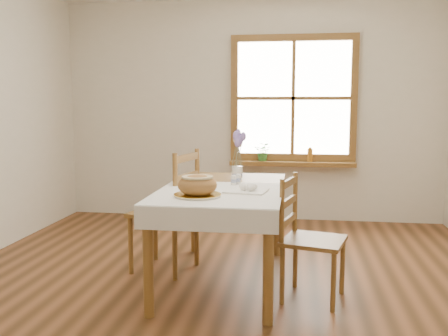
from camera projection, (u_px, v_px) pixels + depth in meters
The scene contains 18 objects.
ground at pixel (218, 295), 3.66m from camera, with size 5.00×5.00×0.00m, color brown.
room_walls at pixel (218, 58), 3.44m from camera, with size 4.60×5.10×2.65m.
window at pixel (293, 98), 5.82m from camera, with size 1.46×0.08×1.46m.
window_sill at pixel (292, 163), 5.86m from camera, with size 1.46×0.20×0.05m.
dining_table at pixel (224, 198), 3.87m from camera, with size 0.90×1.60×0.75m.
table_linen at pixel (218, 194), 3.56m from camera, with size 0.91×0.99×0.01m, color white.
chair_left at pixel (164, 210), 4.16m from camera, with size 0.47×0.50×1.02m, color brown, non-canonical shape.
chair_right at pixel (314, 239), 3.53m from camera, with size 0.41×0.43×0.89m, color brown, non-canonical shape.
bread_plate at pixel (197, 195), 3.42m from camera, with size 0.32×0.32×0.02m, color silver.
bread_loaf at pixel (197, 183), 3.41m from camera, with size 0.27×0.27×0.15m, color #A4753A.
egg_napkin at pixel (246, 191), 3.60m from camera, with size 0.29×0.25×0.01m, color white.
eggs at pixel (246, 187), 3.60m from camera, with size 0.22×0.20×0.05m, color white, non-canonical shape.
salt_shaker at pixel (234, 180), 3.89m from camera, with size 0.04×0.04×0.08m, color silver.
pepper_shaker at pixel (238, 179), 3.94m from camera, with size 0.04×0.04×0.08m, color silver.
flower_vase at pixel (237, 173), 4.25m from camera, with size 0.09×0.09×0.10m, color silver.
lavender_bouquet at pixel (237, 149), 4.23m from camera, with size 0.16×0.16×0.31m, color #715BA1, non-canonical shape.
potted_plant at pixel (263, 154), 5.89m from camera, with size 0.20×0.22×0.17m, color #357830.
amber_bottle at pixel (310, 154), 5.81m from camera, with size 0.06×0.06×0.17m, color #AD6C20.
Camera 1 is at (0.55, -3.47, 1.40)m, focal length 40.00 mm.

